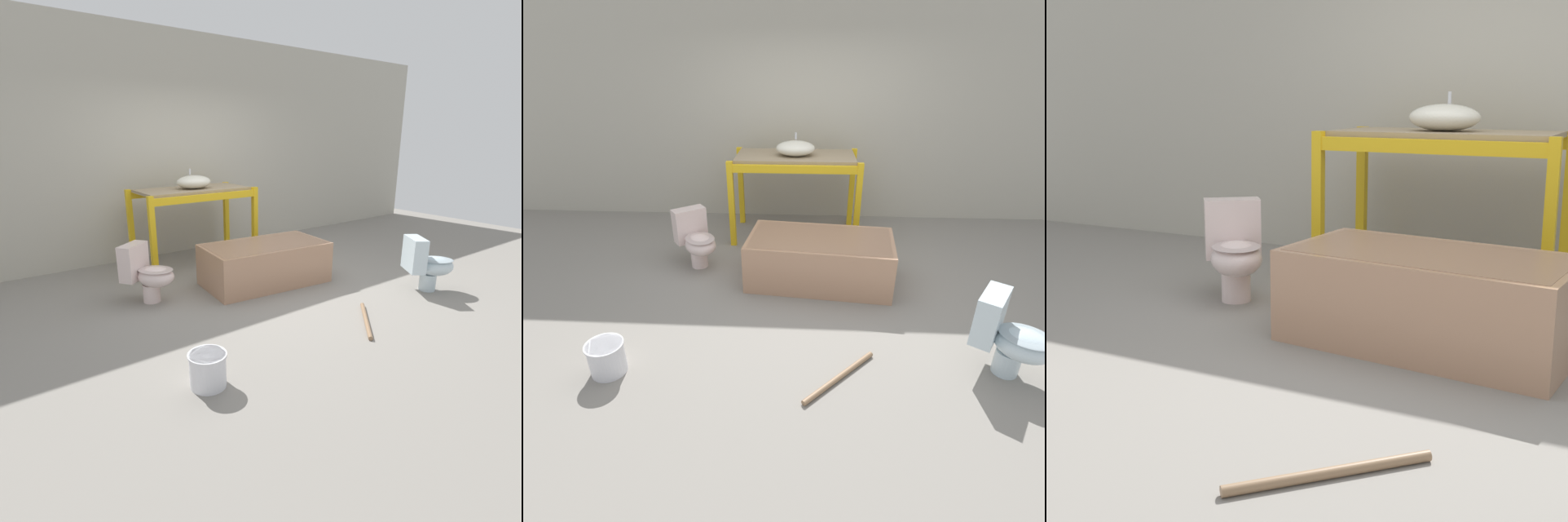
{
  "view_description": "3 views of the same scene",
  "coord_description": "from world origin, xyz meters",
  "views": [
    {
      "loc": [
        -2.8,
        -3.77,
        1.76
      ],
      "look_at": [
        -0.45,
        -0.58,
        0.54
      ],
      "focal_mm": 28.0,
      "sensor_mm": 36.0,
      "label": 1
    },
    {
      "loc": [
        -0.08,
        -3.8,
        2.22
      ],
      "look_at": [
        -0.25,
        -0.66,
        0.6
      ],
      "focal_mm": 28.0,
      "sensor_mm": 36.0,
      "label": 2
    },
    {
      "loc": [
        1.18,
        -3.54,
        1.31
      ],
      "look_at": [
        -0.35,
        -0.5,
        0.53
      ],
      "focal_mm": 50.0,
      "sensor_mm": 36.0,
      "label": 3
    }
  ],
  "objects": [
    {
      "name": "bucket_white",
      "position": [
        -1.57,
        -1.45,
        0.14
      ],
      "size": [
        0.29,
        0.29,
        0.26
      ],
      "color": "silver",
      "rests_on": "ground_plane"
    },
    {
      "name": "warehouse_wall_rear",
      "position": [
        0.0,
        2.08,
        1.6
      ],
      "size": [
        10.8,
        0.08,
        3.2
      ],
      "color": "#B2AD9E",
      "rests_on": "ground_plane"
    },
    {
      "name": "toilet_far",
      "position": [
        -1.31,
        0.35,
        0.33
      ],
      "size": [
        0.61,
        0.65,
        0.64
      ],
      "rotation": [
        0.0,
        0.0,
        0.65
      ],
      "color": "silver",
      "rests_on": "ground_plane"
    },
    {
      "name": "toilet_near",
      "position": [
        1.47,
        -1.27,
        0.33
      ],
      "size": [
        0.65,
        0.6,
        0.64
      ],
      "rotation": [
        0.0,
        0.0,
        0.97
      ],
      "color": "silver",
      "rests_on": "ground_plane"
    },
    {
      "name": "bathtub_main",
      "position": [
        0.09,
        0.06,
        0.29
      ],
      "size": [
        1.57,
        0.94,
        0.51
      ],
      "rotation": [
        0.0,
        0.0,
        -0.1
      ],
      "color": "tan",
      "rests_on": "ground_plane"
    },
    {
      "name": "sink_basin",
      "position": [
        -0.22,
        1.27,
        1.16
      ],
      "size": [
        0.48,
        0.38,
        0.26
      ],
      "color": "silver",
      "rests_on": "shelving_rack"
    },
    {
      "name": "ground_plane",
      "position": [
        0.0,
        0.0,
        0.0
      ],
      "size": [
        12.0,
        12.0,
        0.0
      ],
      "primitive_type": "plane",
      "color": "gray"
    },
    {
      "name": "loose_pipe",
      "position": [
        0.21,
        -1.44,
        0.02
      ],
      "size": [
        0.58,
        0.59,
        0.04
      ],
      "color": "#8C6B4C",
      "rests_on": "ground_plane"
    },
    {
      "name": "shelving_rack",
      "position": [
        -0.22,
        1.32,
        0.89
      ],
      "size": [
        1.61,
        0.85,
        1.07
      ],
      "color": "yellow",
      "rests_on": "ground_plane"
    }
  ]
}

